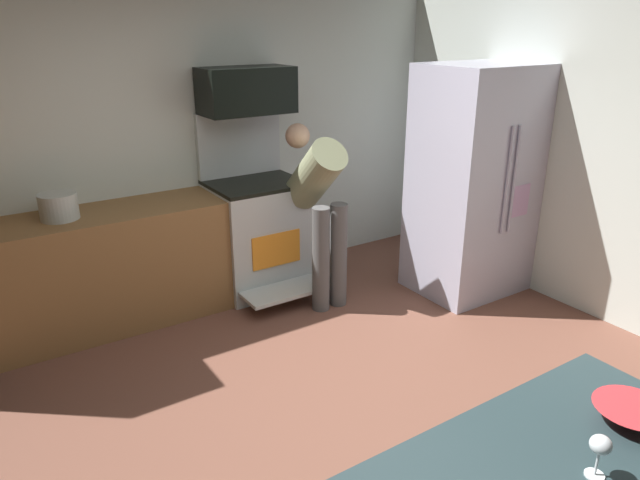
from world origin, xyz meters
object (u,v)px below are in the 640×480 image
wine_glass_near (600,447)px  stock_pot (59,206)px  oven_range (257,231)px  microwave (246,90)px  person_cook (319,201)px  mixing_bowl_small (631,414)px  refrigerator (473,182)px

wine_glass_near → stock_pot: (-0.89, 3.52, -0.01)m
oven_range → microwave: 1.18m
person_cook → stock_pot: 1.90m
oven_range → stock_pot: 1.60m
person_cook → mixing_bowl_small: person_cook is taller
wine_glass_near → stock_pot: stock_pot is taller
stock_pot → person_cook: bearing=-16.2°
person_cook → microwave: bearing=115.9°
person_cook → stock_pot: person_cook is taller
microwave → wine_glass_near: 3.71m
oven_range → refrigerator: size_ratio=0.79×
person_cook → mixing_bowl_small: size_ratio=5.44×
mixing_bowl_small → person_cook: bearing=78.4°
wine_glass_near → refrigerator: bearing=49.3°
refrigerator → stock_pot: (-3.04, 1.01, 0.04)m
oven_range → stock_pot: size_ratio=5.75×
oven_range → stock_pot: oven_range is taller
mixing_bowl_small → stock_pot: (-1.23, 3.43, 0.06)m
mixing_bowl_small → stock_pot: stock_pot is taller
person_cook → wine_glass_near: (-0.93, -2.99, 0.14)m
stock_pot → mixing_bowl_small: bearing=-70.3°
oven_range → refrigerator: bearing=-33.5°
microwave → wine_glass_near: microwave is taller
refrigerator → person_cook: size_ratio=1.32×
refrigerator → oven_range: bearing=146.5°
person_cook → stock_pot: size_ratio=5.49×
microwave → oven_range: bearing=-90.0°
oven_range → mixing_bowl_small: oven_range is taller
mixing_bowl_small → wine_glass_near: bearing=-165.8°
oven_range → refrigerator: 1.87m
refrigerator → stock_pot: refrigerator is taller
microwave → mixing_bowl_small: microwave is taller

